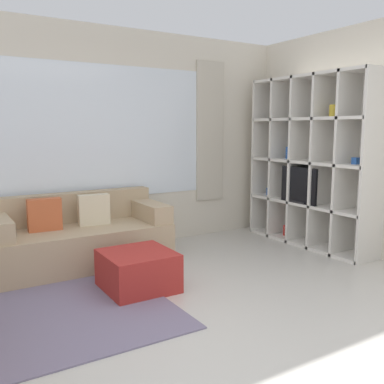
# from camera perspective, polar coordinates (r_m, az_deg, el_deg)

# --- Properties ---
(ground_plane) EXTENTS (16.00, 16.00, 0.00)m
(ground_plane) POSITION_cam_1_polar(r_m,az_deg,el_deg) (3.13, 7.24, -20.23)
(ground_plane) COLOR beige
(wall_back) EXTENTS (6.43, 0.11, 2.70)m
(wall_back) POSITION_cam_1_polar(r_m,az_deg,el_deg) (5.31, -12.56, 6.77)
(wall_back) COLOR beige
(wall_back) RESTS_ON ground_plane
(wall_right) EXTENTS (0.07, 4.06, 2.70)m
(wall_right) POSITION_cam_1_polar(r_m,az_deg,el_deg) (5.65, 19.54, 6.51)
(wall_right) COLOR beige
(wall_right) RESTS_ON ground_plane
(area_rug) EXTENTS (2.04, 2.06, 0.01)m
(area_rug) POSITION_cam_1_polar(r_m,az_deg,el_deg) (3.92, -19.93, -14.42)
(area_rug) COLOR slate
(area_rug) RESTS_ON ground_plane
(shelving_unit) EXTENTS (0.43, 1.85, 2.15)m
(shelving_unit) POSITION_cam_1_polar(r_m,az_deg,el_deg) (5.68, 15.75, 3.84)
(shelving_unit) COLOR silver
(shelving_unit) RESTS_ON ground_plane
(couch_main) EXTENTS (1.90, 0.84, 0.77)m
(couch_main) POSITION_cam_1_polar(r_m,az_deg,el_deg) (4.89, -14.84, -5.95)
(couch_main) COLOR tan
(couch_main) RESTS_ON ground_plane
(ottoman) EXTENTS (0.63, 0.63, 0.36)m
(ottoman) POSITION_cam_1_polar(r_m,az_deg,el_deg) (4.10, -7.23, -10.35)
(ottoman) COLOR #A82823
(ottoman) RESTS_ON ground_plane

